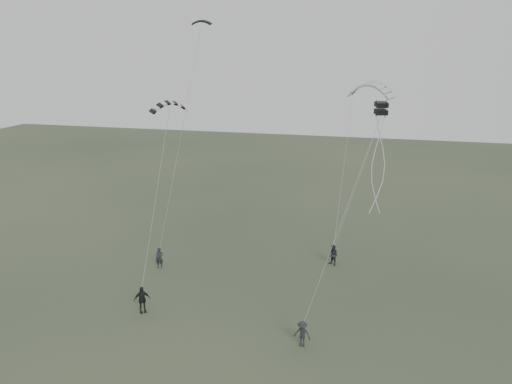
% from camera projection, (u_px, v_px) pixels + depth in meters
% --- Properties ---
extents(ground, '(140.00, 140.00, 0.00)m').
position_uv_depth(ground, '(214.00, 306.00, 33.33)').
color(ground, '#33412C').
rests_on(ground, ground).
extents(flyer_left, '(0.67, 0.52, 1.63)m').
position_uv_depth(flyer_left, '(160.00, 258.00, 38.99)').
color(flyer_left, black).
rests_on(flyer_left, ground).
extents(flyer_right, '(1.04, 0.99, 1.69)m').
position_uv_depth(flyer_right, '(333.00, 255.00, 39.39)').
color(flyer_right, '#27272D').
rests_on(flyer_right, ground).
extents(flyer_center, '(1.11, 0.98, 1.80)m').
position_uv_depth(flyer_center, '(142.00, 300.00, 32.30)').
color(flyer_center, black).
rests_on(flyer_center, ground).
extents(flyer_far, '(1.10, 0.75, 1.57)m').
position_uv_depth(flyer_far, '(302.00, 334.00, 28.61)').
color(flyer_far, '#232227').
rests_on(flyer_far, ground).
extents(kite_dark_small, '(1.69, 0.83, 0.63)m').
position_uv_depth(kite_dark_small, '(201.00, 21.00, 40.26)').
color(kite_dark_small, black).
rests_on(kite_dark_small, flyer_left).
extents(kite_pale_large, '(4.21, 3.04, 1.84)m').
position_uv_depth(kite_pale_large, '(371.00, 84.00, 40.67)').
color(kite_pale_large, '#B1B4B7').
rests_on(kite_pale_large, flyer_right).
extents(kite_striped, '(2.65, 2.55, 1.23)m').
position_uv_depth(kite_striped, '(169.00, 103.00, 35.86)').
color(kite_striped, black).
rests_on(kite_striped, flyer_center).
extents(kite_box, '(0.90, 0.94, 0.80)m').
position_uv_depth(kite_box, '(381.00, 108.00, 29.86)').
color(kite_box, black).
rests_on(kite_box, flyer_far).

